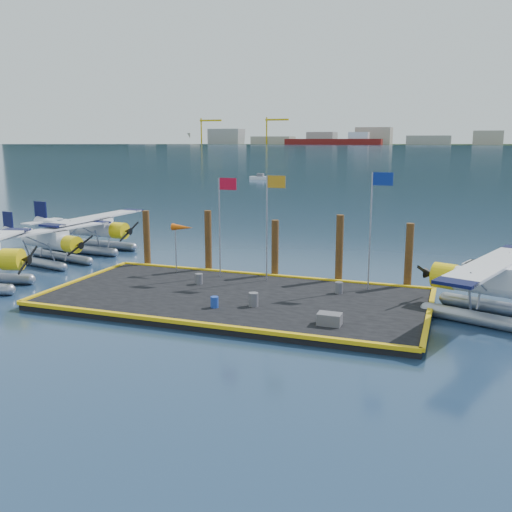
{
  "coord_description": "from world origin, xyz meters",
  "views": [
    {
      "loc": [
        11.0,
        -27.42,
        8.65
      ],
      "look_at": [
        0.47,
        2.0,
        2.22
      ],
      "focal_mm": 40.0,
      "sensor_mm": 36.0,
      "label": 1
    }
  ],
  "objects_px": {
    "flagpole_yellow": "(270,212)",
    "piling_2": "(275,251)",
    "piling_4": "(409,258)",
    "piling_3": "(339,251)",
    "seaplane_b": "(50,243)",
    "flagpole_red": "(223,212)",
    "flagpole_blue": "(375,213)",
    "drum_0": "(199,279)",
    "drum_3": "(215,302)",
    "piling_1": "(208,243)",
    "seaplane_c": "(92,231)",
    "crate": "(330,319)",
    "drum_4": "(339,288)",
    "piling_0": "(147,240)",
    "windsock": "(182,228)",
    "drum_1": "(253,299)",
    "seaplane_d": "(499,288)"
  },
  "relations": [
    {
      "from": "seaplane_b",
      "to": "drum_0",
      "type": "distance_m",
      "value": 13.4
    },
    {
      "from": "crate",
      "to": "piling_1",
      "type": "bearing_deg",
      "value": 139.12
    },
    {
      "from": "drum_4",
      "to": "piling_4",
      "type": "distance_m",
      "value": 4.7
    },
    {
      "from": "flagpole_red",
      "to": "flagpole_blue",
      "type": "bearing_deg",
      "value": -0.0
    },
    {
      "from": "drum_0",
      "to": "flagpole_yellow",
      "type": "relative_size",
      "value": 0.1
    },
    {
      "from": "flagpole_yellow",
      "to": "flagpole_blue",
      "type": "relative_size",
      "value": 0.95
    },
    {
      "from": "flagpole_yellow",
      "to": "piling_4",
      "type": "relative_size",
      "value": 1.55
    },
    {
      "from": "flagpole_yellow",
      "to": "piling_2",
      "type": "bearing_deg",
      "value": 97.21
    },
    {
      "from": "drum_3",
      "to": "piling_1",
      "type": "distance_m",
      "value": 8.79
    },
    {
      "from": "seaplane_b",
      "to": "flagpole_yellow",
      "type": "relative_size",
      "value": 1.53
    },
    {
      "from": "drum_0",
      "to": "flagpole_yellow",
      "type": "height_order",
      "value": "flagpole_yellow"
    },
    {
      "from": "flagpole_red",
      "to": "windsock",
      "type": "height_order",
      "value": "flagpole_red"
    },
    {
      "from": "drum_3",
      "to": "piling_0",
      "type": "xyz_separation_m",
      "value": [
        -8.34,
        7.78,
        1.32
      ]
    },
    {
      "from": "seaplane_c",
      "to": "drum_0",
      "type": "xyz_separation_m",
      "value": [
        13.01,
        -8.1,
        -0.9
      ]
    },
    {
      "from": "piling_1",
      "to": "piling_2",
      "type": "bearing_deg",
      "value": 0.0
    },
    {
      "from": "flagpole_yellow",
      "to": "flagpole_red",
      "type": "bearing_deg",
      "value": 180.0
    },
    {
      "from": "drum_3",
      "to": "piling_0",
      "type": "height_order",
      "value": "piling_0"
    },
    {
      "from": "seaplane_d",
      "to": "piling_1",
      "type": "height_order",
      "value": "piling_1"
    },
    {
      "from": "drum_0",
      "to": "drum_3",
      "type": "bearing_deg",
      "value": -55.65
    },
    {
      "from": "seaplane_b",
      "to": "piling_2",
      "type": "height_order",
      "value": "piling_2"
    },
    {
      "from": "flagpole_yellow",
      "to": "piling_3",
      "type": "bearing_deg",
      "value": 22.85
    },
    {
      "from": "drum_4",
      "to": "drum_0",
      "type": "bearing_deg",
      "value": -174.76
    },
    {
      "from": "drum_0",
      "to": "crate",
      "type": "height_order",
      "value": "drum_0"
    },
    {
      "from": "seaplane_b",
      "to": "drum_0",
      "type": "relative_size",
      "value": 15.56
    },
    {
      "from": "piling_4",
      "to": "piling_3",
      "type": "bearing_deg",
      "value": 180.0
    },
    {
      "from": "seaplane_c",
      "to": "piling_4",
      "type": "relative_size",
      "value": 2.59
    },
    {
      "from": "drum_1",
      "to": "flagpole_red",
      "type": "relative_size",
      "value": 0.12
    },
    {
      "from": "seaplane_d",
      "to": "crate",
      "type": "bearing_deg",
      "value": 141.03
    },
    {
      "from": "seaplane_c",
      "to": "windsock",
      "type": "bearing_deg",
      "value": 65.69
    },
    {
      "from": "flagpole_red",
      "to": "piling_1",
      "type": "bearing_deg",
      "value": 136.85
    },
    {
      "from": "seaplane_c",
      "to": "flagpole_yellow",
      "type": "distance_m",
      "value": 17.88
    },
    {
      "from": "flagpole_red",
      "to": "piling_2",
      "type": "distance_m",
      "value": 4.07
    },
    {
      "from": "seaplane_b",
      "to": "piling_1",
      "type": "bearing_deg",
      "value": 106.86
    },
    {
      "from": "piling_1",
      "to": "piling_2",
      "type": "xyz_separation_m",
      "value": [
        4.5,
        0.0,
        -0.2
      ]
    },
    {
      "from": "drum_4",
      "to": "piling_1",
      "type": "relative_size",
      "value": 0.15
    },
    {
      "from": "flagpole_yellow",
      "to": "seaplane_b",
      "type": "bearing_deg",
      "value": 176.65
    },
    {
      "from": "flagpole_blue",
      "to": "piling_2",
      "type": "bearing_deg",
      "value": 165.52
    },
    {
      "from": "piling_3",
      "to": "piling_2",
      "type": "bearing_deg",
      "value": 180.0
    },
    {
      "from": "crate",
      "to": "flagpole_yellow",
      "type": "bearing_deg",
      "value": 126.59
    },
    {
      "from": "seaplane_c",
      "to": "flagpole_yellow",
      "type": "relative_size",
      "value": 1.67
    },
    {
      "from": "crate",
      "to": "drum_1",
      "type": "bearing_deg",
      "value": 159.27
    },
    {
      "from": "drum_4",
      "to": "piling_1",
      "type": "height_order",
      "value": "piling_1"
    },
    {
      "from": "seaplane_c",
      "to": "flagpole_yellow",
      "type": "height_order",
      "value": "flagpole_yellow"
    },
    {
      "from": "drum_1",
      "to": "drum_4",
      "type": "height_order",
      "value": "drum_1"
    },
    {
      "from": "piling_1",
      "to": "seaplane_b",
      "type": "bearing_deg",
      "value": -176.98
    },
    {
      "from": "seaplane_b",
      "to": "drum_4",
      "type": "xyz_separation_m",
      "value": [
        21.05,
        -2.39,
        -0.76
      ]
    },
    {
      "from": "seaplane_b",
      "to": "windsock",
      "type": "xyz_separation_m",
      "value": [
        10.89,
        -0.97,
        1.76
      ]
    },
    {
      "from": "piling_0",
      "to": "piling_1",
      "type": "bearing_deg",
      "value": 0.0
    },
    {
      "from": "flagpole_red",
      "to": "windsock",
      "type": "relative_size",
      "value": 1.92
    },
    {
      "from": "drum_0",
      "to": "drum_1",
      "type": "height_order",
      "value": "drum_1"
    }
  ]
}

